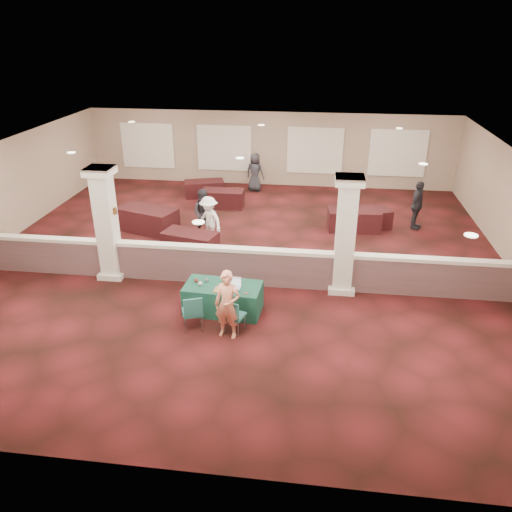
# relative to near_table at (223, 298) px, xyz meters

# --- Properties ---
(ground) EXTENTS (16.00, 16.00, 0.00)m
(ground) POSITION_rel_near_table_xyz_m (-0.02, 3.00, -0.36)
(ground) COLOR #4C1316
(ground) RESTS_ON ground
(wall_back) EXTENTS (16.00, 0.04, 3.20)m
(wall_back) POSITION_rel_near_table_xyz_m (-0.02, 11.00, 1.24)
(wall_back) COLOR gray
(wall_back) RESTS_ON ground
(wall_front) EXTENTS (16.00, 0.04, 3.20)m
(wall_front) POSITION_rel_near_table_xyz_m (-0.02, -5.00, 1.24)
(wall_front) COLOR gray
(wall_front) RESTS_ON ground
(ceiling) EXTENTS (16.00, 16.00, 0.02)m
(ceiling) POSITION_rel_near_table_xyz_m (-0.02, 3.00, 2.84)
(ceiling) COLOR silver
(ceiling) RESTS_ON wall_back
(partition_wall) EXTENTS (15.60, 0.28, 1.10)m
(partition_wall) POSITION_rel_near_table_xyz_m (-0.02, 1.50, 0.20)
(partition_wall) COLOR brown
(partition_wall) RESTS_ON ground
(column_left) EXTENTS (0.72, 0.72, 3.20)m
(column_left) POSITION_rel_near_table_xyz_m (-3.52, 1.50, 1.27)
(column_left) COLOR silver
(column_left) RESTS_ON ground
(column_right) EXTENTS (0.72, 0.72, 3.20)m
(column_right) POSITION_rel_near_table_xyz_m (2.98, 1.50, 1.27)
(column_right) COLOR silver
(column_right) RESTS_ON ground
(sconce_left) EXTENTS (0.12, 0.12, 0.18)m
(sconce_left) POSITION_rel_near_table_xyz_m (-3.80, 1.50, 1.64)
(sconce_left) COLOR brown
(sconce_left) RESTS_ON column_left
(sconce_right) EXTENTS (0.12, 0.12, 0.18)m
(sconce_right) POSITION_rel_near_table_xyz_m (-3.24, 1.50, 1.64)
(sconce_right) COLOR brown
(sconce_right) RESTS_ON column_left
(near_table) EXTENTS (1.95, 1.06, 0.73)m
(near_table) POSITION_rel_near_table_xyz_m (0.00, 0.00, 0.00)
(near_table) COLOR #103C2F
(near_table) RESTS_ON ground
(conf_chair_main) EXTENTS (0.54, 0.55, 0.88)m
(conf_chair_main) POSITION_rel_near_table_xyz_m (0.41, -0.95, 0.15)
(conf_chair_main) COLOR #1E595A
(conf_chair_main) RESTS_ON ground
(conf_chair_side) EXTENTS (0.60, 0.60, 0.92)m
(conf_chair_side) POSITION_rel_near_table_xyz_m (-0.53, -0.96, 0.18)
(conf_chair_side) COLOR #1E595A
(conf_chair_side) RESTS_ON ground
(woman) EXTENTS (0.65, 0.48, 1.66)m
(woman) POSITION_rel_near_table_xyz_m (0.32, -1.06, 0.47)
(woman) COLOR #E07E61
(woman) RESTS_ON ground
(far_table_front_left) EXTENTS (2.23, 1.60, 0.81)m
(far_table_front_left) POSITION_rel_near_table_xyz_m (-3.61, 4.96, 0.04)
(far_table_front_left) COLOR black
(far_table_front_left) RESTS_ON ground
(far_table_front_center) EXTENTS (1.85, 1.24, 0.69)m
(far_table_front_center) POSITION_rel_near_table_xyz_m (-1.70, 3.35, -0.02)
(far_table_front_center) COLOR black
(far_table_front_center) RESTS_ON ground
(far_table_front_right) EXTENTS (1.86, 1.04, 0.73)m
(far_table_front_right) POSITION_rel_near_table_xyz_m (3.52, 5.99, 0.00)
(far_table_front_right) COLOR black
(far_table_front_right) RESTS_ON ground
(far_table_back_left) EXTENTS (1.78, 1.26, 0.65)m
(far_table_back_left) POSITION_rel_near_table_xyz_m (-2.52, 8.99, -0.04)
(far_table_back_left) COLOR black
(far_table_back_left) RESTS_ON ground
(far_table_back_center) EXTENTS (1.67, 0.85, 0.67)m
(far_table_back_center) POSITION_rel_near_table_xyz_m (-1.52, 7.79, -0.03)
(far_table_back_center) COLOR black
(far_table_back_center) RESTS_ON ground
(far_table_back_right) EXTENTS (1.85, 1.36, 0.67)m
(far_table_back_right) POSITION_rel_near_table_xyz_m (3.96, 6.20, -0.03)
(far_table_back_right) COLOR black
(far_table_back_right) RESTS_ON ground
(attendee_a) EXTENTS (0.83, 0.49, 1.67)m
(attendee_a) POSITION_rel_near_table_xyz_m (-1.52, 4.68, 0.47)
(attendee_a) COLOR black
(attendee_a) RESTS_ON ground
(attendee_b) EXTENTS (1.11, 0.96, 1.60)m
(attendee_b) POSITION_rel_near_table_xyz_m (-1.26, 4.19, 0.43)
(attendee_b) COLOR silver
(attendee_b) RESTS_ON ground
(attendee_c) EXTENTS (0.89, 1.11, 1.72)m
(attendee_c) POSITION_rel_near_table_xyz_m (5.67, 6.39, 0.49)
(attendee_c) COLOR black
(attendee_c) RESTS_ON ground
(attendee_d) EXTENTS (0.90, 0.65, 1.63)m
(attendee_d) POSITION_rel_near_table_xyz_m (-0.51, 10.00, 0.45)
(attendee_d) COLOR black
(attendee_d) RESTS_ON ground
(laptop_base) EXTENTS (0.34, 0.25, 0.02)m
(laptop_base) POSITION_rel_near_table_xyz_m (0.30, -0.07, 0.37)
(laptop_base) COLOR silver
(laptop_base) RESTS_ON near_table
(laptop_screen) EXTENTS (0.33, 0.03, 0.22)m
(laptop_screen) POSITION_rel_near_table_xyz_m (0.30, 0.05, 0.49)
(laptop_screen) COLOR silver
(laptop_screen) RESTS_ON near_table
(screen_glow) EXTENTS (0.30, 0.02, 0.19)m
(screen_glow) POSITION_rel_near_table_xyz_m (0.30, 0.04, 0.48)
(screen_glow) COLOR silver
(screen_glow) RESTS_ON near_table
(knitting) EXTENTS (0.42, 0.32, 0.03)m
(knitting) POSITION_rel_near_table_xyz_m (0.03, -0.25, 0.38)
(knitting) COLOR orange
(knitting) RESTS_ON near_table
(yarn_cream) EXTENTS (0.11, 0.11, 0.11)m
(yarn_cream) POSITION_rel_near_table_xyz_m (-0.55, -0.07, 0.42)
(yarn_cream) COLOR #C3B3A1
(yarn_cream) RESTS_ON near_table
(yarn_red) EXTENTS (0.10, 0.10, 0.10)m
(yarn_red) POSITION_rel_near_table_xyz_m (-0.69, 0.09, 0.41)
(yarn_red) COLOR maroon
(yarn_red) RESTS_ON near_table
(yarn_grey) EXTENTS (0.10, 0.10, 0.10)m
(yarn_grey) POSITION_rel_near_table_xyz_m (-0.44, 0.15, 0.42)
(yarn_grey) COLOR #525257
(yarn_grey) RESTS_ON near_table
(scissors) EXTENTS (0.12, 0.04, 0.01)m
(scissors) POSITION_rel_near_table_xyz_m (0.63, -0.32, 0.37)
(scissors) COLOR red
(scissors) RESTS_ON near_table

